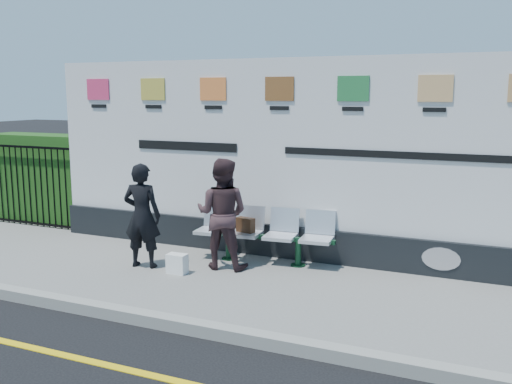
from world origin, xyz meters
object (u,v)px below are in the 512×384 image
billboard (281,172)px  woman_right (222,214)px  woman_left (142,216)px  bench (263,248)px

billboard → woman_right: size_ratio=5.04×
billboard → woman_left: 2.16m
bench → woman_right: woman_right is taller
billboard → woman_left: size_ratio=5.28×
woman_right → bench: bearing=-140.8°
billboard → woman_right: (-0.54, -0.91, -0.51)m
woman_left → woman_right: 1.15m
billboard → bench: billboard is taller
bench → woman_left: bearing=-154.8°
woman_left → woman_right: size_ratio=0.95×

